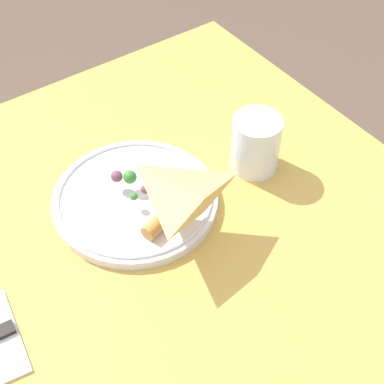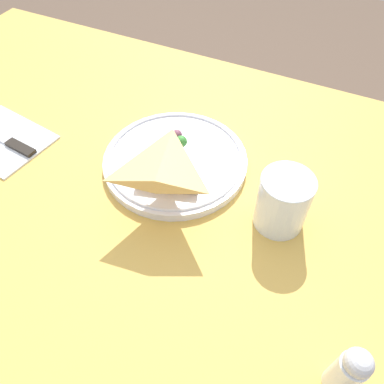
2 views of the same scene
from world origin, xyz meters
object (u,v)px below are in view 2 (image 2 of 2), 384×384
napkin_folded (3,140)px  salt_shaker (348,371)px  plate_pizza (175,160)px  butter_knife (4,139)px  milk_glass (282,204)px  dining_table (96,202)px

napkin_folded → salt_shaker: salt_shaker is taller
plate_pizza → butter_knife: bearing=14.7°
napkin_folded → plate_pizza: bearing=-165.8°
plate_pizza → butter_knife: 0.34m
milk_glass → butter_knife: 0.54m
dining_table → butter_knife: bearing=4.2°
plate_pizza → milk_glass: milk_glass is taller
salt_shaker → milk_glass: bearing=-56.1°
dining_table → napkin_folded: (0.19, 0.01, 0.11)m
napkin_folded → dining_table: bearing=-176.3°
plate_pizza → salt_shaker: (-0.34, 0.24, 0.04)m
dining_table → salt_shaker: bearing=161.1°
milk_glass → napkin_folded: bearing=4.8°
plate_pizza → milk_glass: bearing=169.3°
napkin_folded → salt_shaker: (-0.68, 0.16, 0.05)m
dining_table → butter_knife: size_ratio=6.49×
dining_table → butter_knife: butter_knife is taller
milk_glass → napkin_folded: 0.55m
napkin_folded → milk_glass: bearing=-175.2°
butter_knife → salt_shaker: bearing=173.3°
butter_knife → napkin_folded: bearing=0.0°
butter_knife → salt_shaker: salt_shaker is taller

